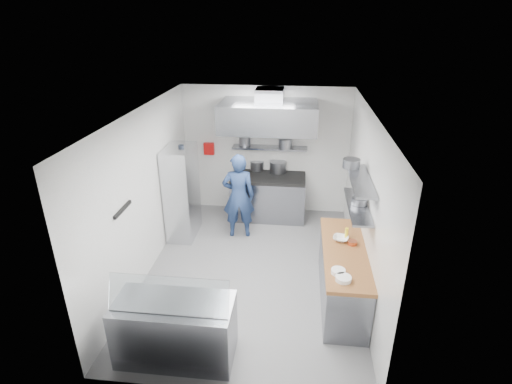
# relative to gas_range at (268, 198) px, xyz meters

# --- Properties ---
(floor) EXTENTS (5.00, 5.00, 0.00)m
(floor) POSITION_rel_gas_range_xyz_m (-0.10, -2.10, -0.45)
(floor) COLOR slate
(floor) RESTS_ON ground
(ceiling) EXTENTS (5.00, 5.00, 0.00)m
(ceiling) POSITION_rel_gas_range_xyz_m (-0.10, -2.10, 2.35)
(ceiling) COLOR silver
(ceiling) RESTS_ON wall_back
(wall_back) EXTENTS (3.60, 2.80, 0.02)m
(wall_back) POSITION_rel_gas_range_xyz_m (-0.10, 0.40, 0.95)
(wall_back) COLOR white
(wall_back) RESTS_ON floor
(wall_front) EXTENTS (3.60, 2.80, 0.02)m
(wall_front) POSITION_rel_gas_range_xyz_m (-0.10, -4.60, 0.95)
(wall_front) COLOR white
(wall_front) RESTS_ON floor
(wall_left) EXTENTS (2.80, 5.00, 0.02)m
(wall_left) POSITION_rel_gas_range_xyz_m (-1.90, -2.10, 0.95)
(wall_left) COLOR white
(wall_left) RESTS_ON floor
(wall_right) EXTENTS (2.80, 5.00, 0.02)m
(wall_right) POSITION_rel_gas_range_xyz_m (1.70, -2.10, 0.95)
(wall_right) COLOR white
(wall_right) RESTS_ON floor
(gas_range) EXTENTS (1.60, 0.80, 0.90)m
(gas_range) POSITION_rel_gas_range_xyz_m (0.00, 0.00, 0.00)
(gas_range) COLOR gray
(gas_range) RESTS_ON floor
(cooktop) EXTENTS (1.57, 0.78, 0.06)m
(cooktop) POSITION_rel_gas_range_xyz_m (0.00, 0.00, 0.48)
(cooktop) COLOR black
(cooktop) RESTS_ON gas_range
(stock_pot_left) EXTENTS (0.30, 0.30, 0.20)m
(stock_pot_left) POSITION_rel_gas_range_xyz_m (-0.29, 0.38, 0.61)
(stock_pot_left) COLOR slate
(stock_pot_left) RESTS_ON cooktop
(stock_pot_mid) EXTENTS (0.37, 0.37, 0.24)m
(stock_pot_mid) POSITION_rel_gas_range_xyz_m (0.18, 0.29, 0.63)
(stock_pot_mid) COLOR slate
(stock_pot_mid) RESTS_ON cooktop
(over_range_shelf) EXTENTS (1.60, 0.30, 0.04)m
(over_range_shelf) POSITION_rel_gas_range_xyz_m (0.00, 0.24, 1.07)
(over_range_shelf) COLOR gray
(over_range_shelf) RESTS_ON wall_back
(shelf_pot_a) EXTENTS (0.24, 0.24, 0.18)m
(shelf_pot_a) POSITION_rel_gas_range_xyz_m (-0.55, 0.33, 1.18)
(shelf_pot_a) COLOR slate
(shelf_pot_a) RESTS_ON over_range_shelf
(shelf_pot_b) EXTENTS (0.28, 0.28, 0.22)m
(shelf_pot_b) POSITION_rel_gas_range_xyz_m (0.33, 0.14, 1.20)
(shelf_pot_b) COLOR slate
(shelf_pot_b) RESTS_ON over_range_shelf
(extractor_hood) EXTENTS (1.90, 1.15, 0.55)m
(extractor_hood) POSITION_rel_gas_range_xyz_m (0.00, -0.18, 1.85)
(extractor_hood) COLOR gray
(extractor_hood) RESTS_ON wall_back
(hood_duct) EXTENTS (0.55, 0.55, 0.24)m
(hood_duct) POSITION_rel_gas_range_xyz_m (0.00, 0.05, 2.23)
(hood_duct) COLOR slate
(hood_duct) RESTS_ON extractor_hood
(red_firebox) EXTENTS (0.22, 0.10, 0.26)m
(red_firebox) POSITION_rel_gas_range_xyz_m (-1.35, 0.34, 0.97)
(red_firebox) COLOR red
(red_firebox) RESTS_ON wall_back
(chef) EXTENTS (0.69, 0.50, 1.73)m
(chef) POSITION_rel_gas_range_xyz_m (-0.52, -0.88, 0.42)
(chef) COLOR navy
(chef) RESTS_ON floor
(wire_rack) EXTENTS (0.50, 0.90, 1.85)m
(wire_rack) POSITION_rel_gas_range_xyz_m (-1.63, -0.96, 0.48)
(wire_rack) COLOR silver
(wire_rack) RESTS_ON floor
(rack_bin_a) EXTENTS (0.16, 0.20, 0.18)m
(rack_bin_a) POSITION_rel_gas_range_xyz_m (-1.63, -1.13, 0.35)
(rack_bin_a) COLOR white
(rack_bin_a) RESTS_ON wire_rack
(rack_bin_b) EXTENTS (0.15, 0.19, 0.17)m
(rack_bin_b) POSITION_rel_gas_range_xyz_m (-1.63, -0.73, 0.85)
(rack_bin_b) COLOR yellow
(rack_bin_b) RESTS_ON wire_rack
(rack_jar) EXTENTS (0.11, 0.11, 0.18)m
(rack_jar) POSITION_rel_gas_range_xyz_m (-1.58, -0.94, 1.35)
(rack_jar) COLOR black
(rack_jar) RESTS_ON wire_rack
(knife_strip) EXTENTS (0.04, 0.55, 0.05)m
(knife_strip) POSITION_rel_gas_range_xyz_m (-1.88, -3.00, 1.10)
(knife_strip) COLOR black
(knife_strip) RESTS_ON wall_left
(prep_counter_base) EXTENTS (0.62, 2.00, 0.84)m
(prep_counter_base) POSITION_rel_gas_range_xyz_m (1.38, -2.70, -0.03)
(prep_counter_base) COLOR gray
(prep_counter_base) RESTS_ON floor
(prep_counter_top) EXTENTS (0.65, 2.04, 0.06)m
(prep_counter_top) POSITION_rel_gas_range_xyz_m (1.38, -2.70, 0.42)
(prep_counter_top) COLOR brown
(prep_counter_top) RESTS_ON prep_counter_base
(plate_stack_a) EXTENTS (0.21, 0.21, 0.06)m
(plate_stack_a) POSITION_rel_gas_range_xyz_m (1.29, -3.46, 0.48)
(plate_stack_a) COLOR white
(plate_stack_a) RESTS_ON prep_counter_top
(plate_stack_b) EXTENTS (0.20, 0.20, 0.06)m
(plate_stack_b) POSITION_rel_gas_range_xyz_m (1.23, -3.30, 0.48)
(plate_stack_b) COLOR white
(plate_stack_b) RESTS_ON prep_counter_top
(copper_pan) EXTENTS (0.15, 0.15, 0.06)m
(copper_pan) POSITION_rel_gas_range_xyz_m (1.50, -2.52, 0.48)
(copper_pan) COLOR #CF633A
(copper_pan) RESTS_ON prep_counter_top
(squeeze_bottle) EXTENTS (0.05, 0.05, 0.18)m
(squeeze_bottle) POSITION_rel_gas_range_xyz_m (1.43, -2.34, 0.54)
(squeeze_bottle) COLOR yellow
(squeeze_bottle) RESTS_ON prep_counter_top
(mixing_bowl) EXTENTS (0.29, 0.29, 0.06)m
(mixing_bowl) POSITION_rel_gas_range_xyz_m (1.34, -2.41, 0.48)
(mixing_bowl) COLOR white
(mixing_bowl) RESTS_ON prep_counter_top
(wall_shelf_lower) EXTENTS (0.30, 1.30, 0.04)m
(wall_shelf_lower) POSITION_rel_gas_range_xyz_m (1.54, -2.40, 1.05)
(wall_shelf_lower) COLOR gray
(wall_shelf_lower) RESTS_ON wall_right
(wall_shelf_upper) EXTENTS (0.30, 1.30, 0.04)m
(wall_shelf_upper) POSITION_rel_gas_range_xyz_m (1.54, -2.40, 1.47)
(wall_shelf_upper) COLOR gray
(wall_shelf_upper) RESTS_ON wall_right
(shelf_pot_c) EXTENTS (0.24, 0.24, 0.10)m
(shelf_pot_c) POSITION_rel_gas_range_xyz_m (1.56, -2.37, 1.12)
(shelf_pot_c) COLOR slate
(shelf_pot_c) RESTS_ON wall_shelf_lower
(shelf_pot_d) EXTENTS (0.27, 0.27, 0.14)m
(shelf_pot_d) POSITION_rel_gas_range_xyz_m (1.45, -1.94, 1.56)
(shelf_pot_d) COLOR slate
(shelf_pot_d) RESTS_ON wall_shelf_upper
(display_case) EXTENTS (1.50, 0.70, 0.85)m
(display_case) POSITION_rel_gas_range_xyz_m (-0.85, -4.10, -0.03)
(display_case) COLOR gray
(display_case) RESTS_ON floor
(display_glass) EXTENTS (1.47, 0.19, 0.42)m
(display_glass) POSITION_rel_gas_range_xyz_m (-0.85, -4.22, 0.62)
(display_glass) COLOR silver
(display_glass) RESTS_ON display_case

